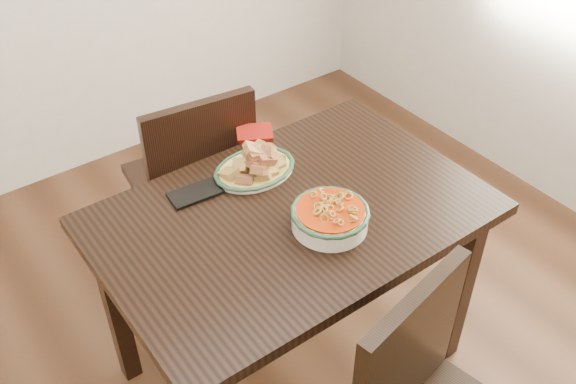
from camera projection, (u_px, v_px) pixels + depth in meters
dining_table at (292, 235)px, 2.01m from camera, size 1.17×0.78×0.75m
chair_far at (195, 177)px, 2.49m from camera, size 0.46×0.46×0.89m
fish_plate at (254, 161)px, 2.07m from camera, size 0.27×0.22×0.11m
noodle_bowl at (330, 215)px, 1.87m from camera, size 0.24×0.24×0.08m
smartphone at (195, 193)px, 2.01m from camera, size 0.17×0.10×0.01m
napkin at (255, 132)px, 2.27m from camera, size 0.16×0.15×0.01m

